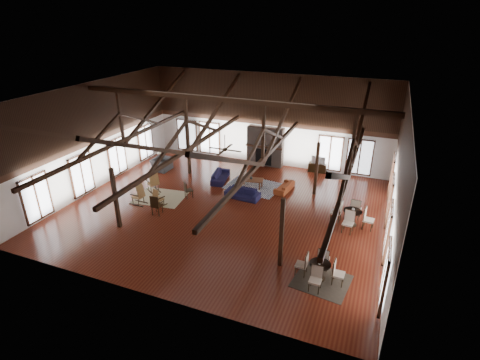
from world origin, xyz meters
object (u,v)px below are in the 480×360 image
at_px(sofa_navy_left, 220,176).
at_px(coffee_table, 252,180).
at_px(sofa_navy_front, 242,193).
at_px(cafe_table_near, 320,268).
at_px(tv_console, 317,168).
at_px(armchair, 162,164).
at_px(sofa_orange, 284,187).
at_px(cafe_table_far, 352,215).

relative_size(sofa_navy_left, coffee_table, 1.36).
relative_size(sofa_navy_front, cafe_table_near, 1.00).
distance_m(sofa_navy_front, tv_console, 6.12).
bearing_deg(coffee_table, armchair, 166.52).
bearing_deg(cafe_table_near, sofa_navy_front, 134.76).
bearing_deg(sofa_orange, tv_console, 168.83).
bearing_deg(sofa_navy_front, tv_console, 63.10).
distance_m(coffee_table, tv_console, 4.89).
bearing_deg(armchair, tv_console, -68.86).
distance_m(coffee_table, cafe_table_far, 6.34).
height_order(sofa_navy_front, cafe_table_near, cafe_table_near).
relative_size(armchair, cafe_table_near, 0.63).
relative_size(cafe_table_far, tv_console, 1.87).
bearing_deg(sofa_navy_front, armchair, 167.59).
height_order(coffee_table, armchair, armchair).
bearing_deg(tv_console, armchair, -160.27).
xyz_separation_m(sofa_navy_front, sofa_orange, (1.90, 1.80, -0.04)).
bearing_deg(coffee_table, sofa_orange, -1.79).
height_order(sofa_navy_front, sofa_navy_left, sofa_navy_left).
height_order(sofa_navy_left, coffee_table, sofa_navy_left).
relative_size(sofa_orange, cafe_table_near, 0.87).
bearing_deg(armchair, cafe_table_near, -120.18).
xyz_separation_m(sofa_navy_left, tv_console, (5.24, 3.54, -0.00)).
distance_m(sofa_navy_left, sofa_orange, 4.02).
bearing_deg(sofa_navy_left, sofa_navy_front, -139.02).
bearing_deg(sofa_orange, cafe_table_far, 66.72).
bearing_deg(cafe_table_near, tv_console, 101.37).
relative_size(sofa_navy_left, cafe_table_far, 0.93).
bearing_deg(sofa_navy_left, coffee_table, -105.53).
distance_m(sofa_orange, armchair, 8.27).
relative_size(sofa_navy_front, coffee_table, 1.35).
bearing_deg(cafe_table_far, sofa_orange, 148.35).
xyz_separation_m(coffee_table, armchair, (-6.36, 0.34, -0.06)).
bearing_deg(armchair, cafe_table_far, -100.27).
xyz_separation_m(sofa_navy_left, cafe_table_far, (8.05, -2.40, 0.25)).
relative_size(coffee_table, cafe_table_near, 0.75).
distance_m(coffee_table, armchair, 6.37).
bearing_deg(sofa_orange, sofa_navy_front, -38.15).
height_order(coffee_table, cafe_table_far, cafe_table_far).
height_order(sofa_navy_front, coffee_table, sofa_navy_front).
xyz_separation_m(armchair, tv_console, (9.49, 3.40, -0.11)).
xyz_separation_m(cafe_table_far, tv_console, (-2.81, 5.95, -0.26)).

